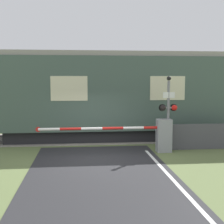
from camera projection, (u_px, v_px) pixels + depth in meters
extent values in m
plane|color=#5B6B3D|center=(97.00, 158.00, 11.90)|extent=(80.00, 80.00, 0.00)
cube|color=gray|center=(93.00, 138.00, 15.83)|extent=(36.00, 3.20, 0.03)
cube|color=#595451|center=(94.00, 140.00, 15.11)|extent=(36.00, 0.08, 0.10)
cube|color=#595451|center=(92.00, 135.00, 16.53)|extent=(36.00, 0.08, 0.10)
cube|color=black|center=(159.00, 132.00, 16.14)|extent=(15.15, 2.49, 0.60)
cube|color=#42564C|center=(159.00, 92.00, 15.93)|extent=(16.47, 2.93, 3.47)
cube|color=gray|center=(160.00, 56.00, 15.73)|extent=(16.14, 2.70, 0.24)
cube|color=beige|center=(168.00, 88.00, 14.44)|extent=(1.65, 0.02, 1.11)
cube|color=beige|center=(69.00, 88.00, 13.98)|extent=(1.65, 0.02, 1.11)
cube|color=gray|center=(164.00, 136.00, 12.91)|extent=(0.60, 0.44, 1.37)
cylinder|color=gray|center=(164.00, 127.00, 12.88)|extent=(0.16, 0.16, 0.18)
cylinder|color=red|center=(154.00, 128.00, 12.83)|extent=(0.85, 0.11, 0.11)
cylinder|color=white|center=(133.00, 128.00, 12.75)|extent=(0.85, 0.11, 0.11)
cylinder|color=red|center=(113.00, 128.00, 12.66)|extent=(0.85, 0.11, 0.11)
cylinder|color=white|center=(92.00, 129.00, 12.57)|extent=(0.85, 0.11, 0.11)
cylinder|color=red|center=(71.00, 129.00, 12.49)|extent=(0.85, 0.11, 0.11)
cylinder|color=white|center=(49.00, 129.00, 12.40)|extent=(0.85, 0.11, 0.11)
cylinder|color=red|center=(38.00, 129.00, 12.36)|extent=(0.20, 0.02, 0.20)
cylinder|color=gray|center=(168.00, 116.00, 13.05)|extent=(0.11, 0.11, 2.94)
cube|color=gray|center=(168.00, 108.00, 13.01)|extent=(0.61, 0.07, 0.07)
sphere|color=black|center=(163.00, 108.00, 12.94)|extent=(0.24, 0.24, 0.24)
sphere|color=red|center=(174.00, 108.00, 12.99)|extent=(0.24, 0.24, 0.24)
cylinder|color=black|center=(162.00, 108.00, 13.04)|extent=(0.30, 0.06, 0.30)
cylinder|color=black|center=(174.00, 107.00, 13.09)|extent=(0.30, 0.06, 0.30)
cube|color=white|center=(169.00, 95.00, 12.91)|extent=(0.50, 0.02, 0.24)
sphere|color=black|center=(169.00, 78.00, 12.88)|extent=(0.18, 0.18, 0.18)
cube|color=#4C4C51|center=(211.00, 136.00, 13.46)|extent=(3.61, 0.06, 1.10)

